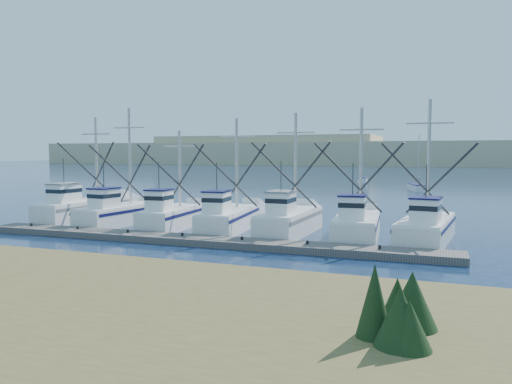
% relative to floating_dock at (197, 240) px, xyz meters
% --- Properties ---
extents(ground, '(500.00, 500.00, 0.00)m').
position_rel_floating_dock_xyz_m(ground, '(6.94, -6.42, -0.21)').
color(ground, '#0B1B33').
rests_on(ground, ground).
extents(floating_dock, '(30.90, 2.19, 0.41)m').
position_rel_floating_dock_xyz_m(floating_dock, '(0.00, 0.00, 0.00)').
color(floating_dock, '#635D59').
rests_on(floating_dock, ground).
extents(dune_ridge, '(360.00, 60.00, 10.00)m').
position_rel_floating_dock_xyz_m(dune_ridge, '(6.94, 203.58, 4.79)').
color(dune_ridge, tan).
rests_on(dune_ridge, ground).
extents(trawler_fleet, '(29.66, 9.36, 9.10)m').
position_rel_floating_dock_xyz_m(trawler_fleet, '(-0.44, 5.09, 0.76)').
color(trawler_fleet, white).
rests_on(trawler_fleet, ground).
extents(sailboat_near, '(3.37, 6.36, 8.10)m').
position_rel_floating_dock_xyz_m(sailboat_near, '(10.81, 49.21, 0.29)').
color(sailboat_near, white).
rests_on(sailboat_near, ground).
extents(sailboat_far, '(2.17, 5.38, 8.10)m').
position_rel_floating_dock_xyz_m(sailboat_far, '(0.23, 66.42, 0.30)').
color(sailboat_far, white).
rests_on(sailboat_far, ground).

